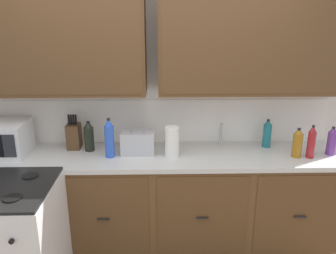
{
  "coord_description": "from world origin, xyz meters",
  "views": [
    {
      "loc": [
        0.06,
        -2.5,
        2.07
      ],
      "look_at": [
        0.13,
        0.27,
        1.16
      ],
      "focal_mm": 37.92,
      "sensor_mm": 36.0,
      "label": 1
    }
  ],
  "objects_px": {
    "bottle_red": "(311,142)",
    "bottle_amber": "(298,143)",
    "bottle_blue": "(109,138)",
    "bottle_violet": "(332,141)",
    "paper_towel_roll": "(172,142)",
    "bottle_dark": "(89,137)",
    "bottle_teal": "(267,133)",
    "toaster": "(138,142)",
    "knife_block": "(74,136)",
    "stove_range": "(5,246)"
  },
  "relations": [
    {
      "from": "bottle_red",
      "to": "bottle_amber",
      "type": "bearing_deg",
      "value": 170.37
    },
    {
      "from": "bottle_blue",
      "to": "bottle_violet",
      "type": "bearing_deg",
      "value": 0.28
    },
    {
      "from": "paper_towel_roll",
      "to": "bottle_red",
      "type": "relative_size",
      "value": 0.93
    },
    {
      "from": "bottle_dark",
      "to": "bottle_teal",
      "type": "distance_m",
      "value": 1.56
    },
    {
      "from": "toaster",
      "to": "bottle_teal",
      "type": "distance_m",
      "value": 1.15
    },
    {
      "from": "paper_towel_roll",
      "to": "knife_block",
      "type": "bearing_deg",
      "value": 166.11
    },
    {
      "from": "bottle_dark",
      "to": "bottle_blue",
      "type": "height_order",
      "value": "bottle_blue"
    },
    {
      "from": "toaster",
      "to": "bottle_teal",
      "type": "height_order",
      "value": "bottle_teal"
    },
    {
      "from": "bottle_blue",
      "to": "bottle_amber",
      "type": "bearing_deg",
      "value": -1.37
    },
    {
      "from": "knife_block",
      "to": "bottle_amber",
      "type": "height_order",
      "value": "knife_block"
    },
    {
      "from": "bottle_amber",
      "to": "bottle_dark",
      "type": "bearing_deg",
      "value": 174.06
    },
    {
      "from": "bottle_violet",
      "to": "bottle_blue",
      "type": "relative_size",
      "value": 0.73
    },
    {
      "from": "paper_towel_roll",
      "to": "bottle_blue",
      "type": "xyz_separation_m",
      "value": [
        -0.52,
        0.0,
        0.03
      ]
    },
    {
      "from": "knife_block",
      "to": "bottle_blue",
      "type": "distance_m",
      "value": 0.4
    },
    {
      "from": "toaster",
      "to": "bottle_violet",
      "type": "bearing_deg",
      "value": -2.57
    },
    {
      "from": "stove_range",
      "to": "paper_towel_roll",
      "type": "relative_size",
      "value": 3.65
    },
    {
      "from": "knife_block",
      "to": "bottle_violet",
      "type": "xyz_separation_m",
      "value": [
        2.2,
        -0.2,
        0.0
      ]
    },
    {
      "from": "stove_range",
      "to": "bottle_amber",
      "type": "bearing_deg",
      "value": 13.5
    },
    {
      "from": "bottle_amber",
      "to": "bottle_teal",
      "type": "height_order",
      "value": "bottle_teal"
    },
    {
      "from": "toaster",
      "to": "bottle_red",
      "type": "xyz_separation_m",
      "value": [
        1.43,
        -0.14,
        0.04
      ]
    },
    {
      "from": "bottle_teal",
      "to": "bottle_violet",
      "type": "bearing_deg",
      "value": -21.56
    },
    {
      "from": "bottle_amber",
      "to": "bottle_blue",
      "type": "height_order",
      "value": "bottle_blue"
    },
    {
      "from": "paper_towel_roll",
      "to": "bottle_dark",
      "type": "xyz_separation_m",
      "value": [
        -0.71,
        0.15,
        -0.0
      ]
    },
    {
      "from": "bottle_teal",
      "to": "bottle_red",
      "type": "height_order",
      "value": "bottle_red"
    },
    {
      "from": "stove_range",
      "to": "toaster",
      "type": "bearing_deg",
      "value": 35.48
    },
    {
      "from": "bottle_blue",
      "to": "bottle_teal",
      "type": "bearing_deg",
      "value": 8.42
    },
    {
      "from": "knife_block",
      "to": "bottle_red",
      "type": "height_order",
      "value": "knife_block"
    },
    {
      "from": "stove_range",
      "to": "knife_block",
      "type": "height_order",
      "value": "knife_block"
    },
    {
      "from": "bottle_violet",
      "to": "bottle_teal",
      "type": "bearing_deg",
      "value": 158.44
    },
    {
      "from": "toaster",
      "to": "paper_towel_roll",
      "type": "bearing_deg",
      "value": -16.43
    },
    {
      "from": "bottle_dark",
      "to": "toaster",
      "type": "bearing_deg",
      "value": -8.39
    },
    {
      "from": "stove_range",
      "to": "bottle_amber",
      "type": "relative_size",
      "value": 3.78
    },
    {
      "from": "toaster",
      "to": "bottle_dark",
      "type": "bearing_deg",
      "value": 171.61
    },
    {
      "from": "toaster",
      "to": "stove_range",
      "type": "bearing_deg",
      "value": -144.52
    },
    {
      "from": "bottle_blue",
      "to": "toaster",
      "type": "bearing_deg",
      "value": 20.02
    },
    {
      "from": "paper_towel_roll",
      "to": "bottle_blue",
      "type": "relative_size",
      "value": 0.78
    },
    {
      "from": "stove_range",
      "to": "bottle_teal",
      "type": "distance_m",
      "value": 2.28
    },
    {
      "from": "bottle_dark",
      "to": "bottle_red",
      "type": "height_order",
      "value": "bottle_red"
    },
    {
      "from": "bottle_violet",
      "to": "bottle_red",
      "type": "height_order",
      "value": "bottle_red"
    },
    {
      "from": "knife_block",
      "to": "bottle_red",
      "type": "bearing_deg",
      "value": -7.53
    },
    {
      "from": "toaster",
      "to": "bottle_blue",
      "type": "xyz_separation_m",
      "value": [
        -0.23,
        -0.08,
        0.07
      ]
    },
    {
      "from": "bottle_amber",
      "to": "bottle_red",
      "type": "distance_m",
      "value": 0.11
    },
    {
      "from": "knife_block",
      "to": "bottle_blue",
      "type": "bearing_deg",
      "value": -31.49
    },
    {
      "from": "paper_towel_roll",
      "to": "bottle_violet",
      "type": "bearing_deg",
      "value": 0.51
    },
    {
      "from": "bottle_teal",
      "to": "bottle_blue",
      "type": "distance_m",
      "value": 1.38
    },
    {
      "from": "bottle_dark",
      "to": "bottle_violet",
      "type": "distance_m",
      "value": 2.06
    },
    {
      "from": "toaster",
      "to": "knife_block",
      "type": "relative_size",
      "value": 0.9
    },
    {
      "from": "knife_block",
      "to": "bottle_dark",
      "type": "relative_size",
      "value": 1.17
    },
    {
      "from": "bottle_amber",
      "to": "bottle_teal",
      "type": "bearing_deg",
      "value": 127.34
    },
    {
      "from": "stove_range",
      "to": "bottle_red",
      "type": "relative_size",
      "value": 3.38
    }
  ]
}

